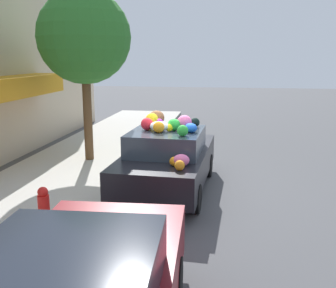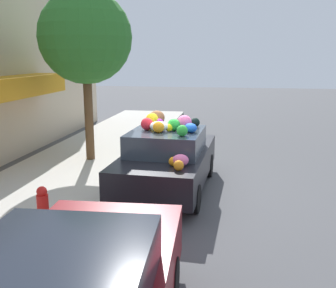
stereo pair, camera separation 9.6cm
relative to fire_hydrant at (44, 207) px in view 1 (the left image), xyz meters
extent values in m
plane|color=#4C4C4F|center=(2.50, -1.69, -0.46)|extent=(60.00, 60.00, 0.00)
cube|color=#B2ADA3|center=(2.50, 1.01, -0.40)|extent=(24.00, 3.20, 0.12)
cube|color=orange|center=(3.94, 2.66, 1.71)|extent=(4.35, 0.90, 0.55)
cylinder|color=brown|center=(4.42, 0.80, 0.90)|extent=(0.24, 0.24, 2.49)
sphere|color=#2D7228|center=(4.42, 0.80, 3.02)|extent=(2.50, 2.50, 2.50)
cylinder|color=red|center=(0.00, 0.00, -0.07)|extent=(0.20, 0.20, 0.55)
sphere|color=red|center=(0.00, 0.00, 0.26)|extent=(0.18, 0.18, 0.18)
cube|color=black|center=(2.50, -1.77, 0.14)|extent=(3.98, 1.90, 0.64)
cube|color=#333D47|center=(2.35, -1.76, 0.70)|extent=(1.82, 1.60, 0.48)
cylinder|color=black|center=(3.75, -1.03, -0.18)|extent=(0.57, 0.20, 0.57)
cylinder|color=black|center=(3.68, -2.61, -0.18)|extent=(0.57, 0.20, 0.57)
cylinder|color=black|center=(1.33, -0.92, -0.18)|extent=(0.57, 0.20, 0.57)
cylinder|color=black|center=(1.26, -2.51, -0.18)|extent=(0.57, 0.20, 0.57)
ellipsoid|color=blue|center=(2.21, -2.30, 1.04)|extent=(0.41, 0.36, 0.20)
ellipsoid|color=brown|center=(3.03, -1.42, 1.11)|extent=(0.50, 0.51, 0.34)
sphere|color=yellow|center=(2.24, -1.83, 1.03)|extent=(0.23, 0.23, 0.17)
sphere|color=orange|center=(1.25, -2.08, 0.56)|extent=(0.24, 0.24, 0.18)
sphere|color=orange|center=(0.97, -2.22, 0.56)|extent=(0.26, 0.26, 0.19)
ellipsoid|color=blue|center=(4.21, -1.20, 0.57)|extent=(0.52, 0.52, 0.21)
sphere|color=purple|center=(2.71, -1.54, 1.04)|extent=(0.21, 0.21, 0.20)
sphere|color=black|center=(2.89, -2.33, 1.05)|extent=(0.29, 0.29, 0.21)
ellipsoid|color=green|center=(2.35, -1.93, 1.07)|extent=(0.40, 0.40, 0.26)
sphere|color=black|center=(3.56, -2.33, 0.56)|extent=(0.26, 0.26, 0.19)
sphere|color=red|center=(2.33, -1.33, 1.08)|extent=(0.38, 0.38, 0.27)
ellipsoid|color=pink|center=(1.26, -2.22, 0.58)|extent=(0.32, 0.37, 0.23)
ellipsoid|color=green|center=(3.98, -2.43, 0.53)|extent=(0.26, 0.22, 0.13)
sphere|color=orange|center=(2.06, -1.64, 1.06)|extent=(0.33, 0.33, 0.24)
sphere|color=green|center=(1.78, -2.18, 1.06)|extent=(0.23, 0.23, 0.23)
ellipsoid|color=yellow|center=(2.71, -1.37, 1.11)|extent=(0.35, 0.37, 0.32)
ellipsoid|color=white|center=(2.23, -1.62, 1.05)|extent=(0.40, 0.48, 0.22)
sphere|color=pink|center=(2.47, -2.14, 1.11)|extent=(0.35, 0.35, 0.33)
sphere|color=green|center=(4.05, -1.20, 0.62)|extent=(0.40, 0.40, 0.32)
cube|color=#1E232D|center=(-3.30, -1.77, 0.73)|extent=(2.11, 1.67, 0.45)
cylinder|color=black|center=(-1.77, -0.87, -0.16)|extent=(0.62, 0.21, 0.61)
cylinder|color=black|center=(-1.68, -2.50, -0.16)|extent=(0.62, 0.21, 0.61)
camera|label=1|loc=(-5.93, -3.09, 2.53)|focal=42.00mm
camera|label=2|loc=(-5.92, -3.19, 2.53)|focal=42.00mm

